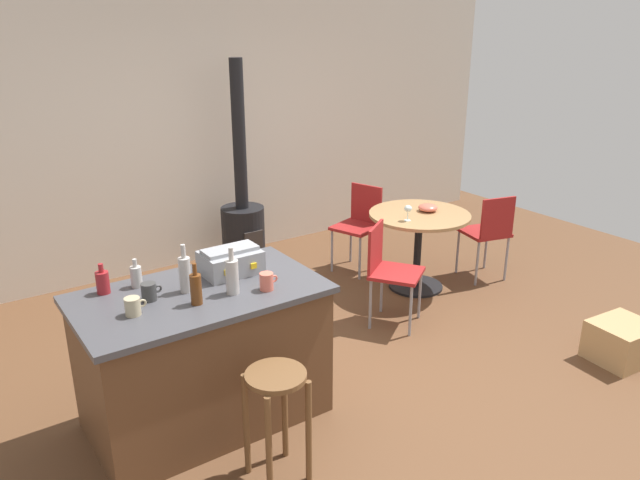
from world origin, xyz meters
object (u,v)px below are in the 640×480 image
(cup_1, at_px, (149,292))
(cup_2, at_px, (267,281))
(bottle_3, at_px, (103,282))
(bottle_1, at_px, (185,274))
(kitchen_island, at_px, (204,356))
(dining_table, at_px, (419,231))
(bottle_0, at_px, (136,276))
(wood_stove, at_px, (243,221))
(wine_glass, at_px, (408,209))
(folding_chair_near, at_px, (389,267))
(cup_0, at_px, (133,306))
(cardboard_box, at_px, (621,342))
(bottle_4, at_px, (232,276))
(serving_bowl, at_px, (428,208))
(toolbox, at_px, (231,261))
(wooden_stool, at_px, (276,402))
(folding_chair_far, at_px, (489,230))
(bottle_2, at_px, (196,288))
(folding_chair_left, at_px, (360,221))

(cup_1, xyz_separation_m, cup_2, (0.64, -0.26, 0.00))
(bottle_3, bearing_deg, bottle_1, -32.03)
(kitchen_island, bearing_deg, bottle_1, 148.47)
(dining_table, height_order, bottle_0, bottle_0)
(wood_stove, bearing_deg, bottle_3, -135.72)
(kitchen_island, xyz_separation_m, cup_2, (0.35, -0.21, 0.50))
(wine_glass, bearing_deg, cup_2, -155.90)
(folding_chair_near, bearing_deg, cup_0, -168.80)
(wine_glass, relative_size, cardboard_box, 0.32)
(bottle_3, bearing_deg, wine_glass, 7.32)
(bottle_3, height_order, cup_0, bottle_3)
(folding_chair_near, xyz_separation_m, cardboard_box, (1.06, -1.48, -0.36))
(bottle_4, bearing_deg, serving_bowl, 19.95)
(toolbox, relative_size, bottle_3, 1.95)
(folding_chair_near, xyz_separation_m, wine_glass, (0.46, 0.29, 0.35))
(wooden_stool, relative_size, wine_glass, 4.69)
(cup_2, xyz_separation_m, cardboard_box, (2.55, -0.90, -0.81))
(folding_chair_far, xyz_separation_m, serving_bowl, (-0.59, 0.25, 0.27))
(bottle_0, distance_m, cardboard_box, 3.57)
(folding_chair_near, distance_m, cardboard_box, 1.86)
(bottle_4, relative_size, wine_glass, 2.05)
(wooden_stool, height_order, folding_chair_far, folding_chair_far)
(wine_glass, bearing_deg, wood_stove, 120.71)
(dining_table, bearing_deg, serving_bowl, 3.02)
(folding_chair_far, bearing_deg, bottle_2, -168.66)
(dining_table, bearing_deg, toolbox, -164.86)
(wood_stove, height_order, cup_2, wood_stove)
(wood_stove, height_order, cup_0, wood_stove)
(bottle_0, relative_size, bottle_2, 0.73)
(folding_chair_far, bearing_deg, serving_bowl, 157.28)
(cardboard_box, bearing_deg, wooden_stool, 172.12)
(serving_bowl, bearing_deg, cup_0, -164.64)
(cup_1, bearing_deg, bottle_0, 89.50)
(wood_stove, relative_size, toolbox, 5.75)
(wine_glass, bearing_deg, toolbox, -165.70)
(folding_chair_near, relative_size, cardboard_box, 1.95)
(folding_chair_left, bearing_deg, folding_chair_near, -116.55)
(folding_chair_far, height_order, bottle_0, bottle_0)
(folding_chair_near, distance_m, toolbox, 1.63)
(dining_table, bearing_deg, wood_stove, 128.92)
(folding_chair_left, xyz_separation_m, cup_0, (-2.81, -1.53, 0.44))
(bottle_0, bearing_deg, cup_2, -37.59)
(dining_table, height_order, toolbox, toolbox)
(bottle_0, xyz_separation_m, cup_1, (-0.00, -0.23, -0.02))
(bottle_1, height_order, cup_0, bottle_1)
(wine_glass, bearing_deg, cup_1, -166.75)
(wooden_stool, distance_m, bottle_2, 0.79)
(toolbox, relative_size, bottle_0, 2.02)
(folding_chair_left, bearing_deg, cardboard_box, -78.51)
(wooden_stool, height_order, folding_chair_left, folding_chair_left)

